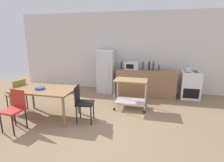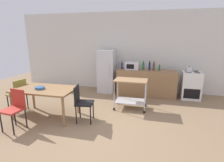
% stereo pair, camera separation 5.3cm
% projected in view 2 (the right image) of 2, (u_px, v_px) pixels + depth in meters
% --- Properties ---
extents(ground_plane, '(12.00, 12.00, 0.00)m').
position_uv_depth(ground_plane, '(99.00, 127.00, 3.99)').
color(ground_plane, '#8C7051').
extents(back_wall, '(8.40, 0.12, 2.90)m').
position_uv_depth(back_wall, '(124.00, 52.00, 6.65)').
color(back_wall, silver).
rests_on(back_wall, ground_plane).
extents(kitchen_counter, '(2.00, 0.64, 0.90)m').
position_uv_depth(kitchen_counter, '(146.00, 83.00, 6.12)').
color(kitchen_counter, olive).
rests_on(kitchen_counter, ground_plane).
extents(dining_table, '(1.50, 0.90, 0.75)m').
position_uv_depth(dining_table, '(45.00, 91.00, 4.40)').
color(dining_table, olive).
rests_on(dining_table, ground_plane).
extents(chair_red, '(0.45, 0.45, 0.89)m').
position_uv_depth(chair_red, '(15.00, 107.00, 3.82)').
color(chair_red, '#B72D23').
rests_on(chair_red, ground_plane).
extents(chair_black, '(0.46, 0.46, 0.89)m').
position_uv_depth(chair_black, '(82.00, 101.00, 4.17)').
color(chair_black, black).
rests_on(chair_black, ground_plane).
extents(chair_olive, '(0.47, 0.47, 0.89)m').
position_uv_depth(chair_olive, '(18.00, 93.00, 4.79)').
color(chair_olive, olive).
rests_on(chair_olive, ground_plane).
extents(stove_oven, '(0.60, 0.61, 0.92)m').
position_uv_depth(stove_oven, '(191.00, 85.00, 5.80)').
color(stove_oven, white).
rests_on(stove_oven, ground_plane).
extents(refrigerator, '(0.60, 0.63, 1.55)m').
position_uv_depth(refrigerator, '(107.00, 71.00, 6.47)').
color(refrigerator, silver).
rests_on(refrigerator, ground_plane).
extents(kitchen_cart, '(0.91, 0.57, 0.85)m').
position_uv_depth(kitchen_cart, '(131.00, 89.00, 4.94)').
color(kitchen_cart, '#A37A51').
rests_on(kitchen_cart, ground_plane).
extents(bottle_vinegar, '(0.06, 0.06, 0.28)m').
position_uv_depth(bottle_vinegar, '(122.00, 66.00, 6.20)').
color(bottle_vinegar, navy).
rests_on(bottle_vinegar, kitchen_counter).
extents(microwave, '(0.46, 0.35, 0.26)m').
position_uv_depth(microwave, '(132.00, 66.00, 6.09)').
color(microwave, silver).
rests_on(microwave, kitchen_counter).
extents(bottle_olive_oil, '(0.07, 0.07, 0.32)m').
position_uv_depth(bottle_olive_oil, '(143.00, 66.00, 5.99)').
color(bottle_olive_oil, '#1E6628').
rests_on(bottle_olive_oil, kitchen_counter).
extents(bottle_soda, '(0.07, 0.07, 0.32)m').
position_uv_depth(bottle_soda, '(150.00, 66.00, 5.96)').
color(bottle_soda, navy).
rests_on(bottle_soda, kitchen_counter).
extents(bottle_hot_sauce, '(0.06, 0.06, 0.32)m').
position_uv_depth(bottle_hot_sauce, '(154.00, 67.00, 5.90)').
color(bottle_hot_sauce, '#4C2D19').
rests_on(bottle_hot_sauce, kitchen_counter).
extents(bottle_sesame_oil, '(0.06, 0.06, 0.21)m').
position_uv_depth(bottle_sesame_oil, '(159.00, 68.00, 5.90)').
color(bottle_sesame_oil, '#1E6628').
rests_on(bottle_sesame_oil, kitchen_counter).
extents(fruit_bowl, '(0.24, 0.24, 0.06)m').
position_uv_depth(fruit_bowl, '(40.00, 88.00, 4.33)').
color(fruit_bowl, '#33598C').
rests_on(fruit_bowl, dining_table).
extents(kettle, '(0.24, 0.17, 0.19)m').
position_uv_depth(kettle, '(189.00, 69.00, 5.60)').
color(kettle, silver).
rests_on(kettle, stove_oven).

